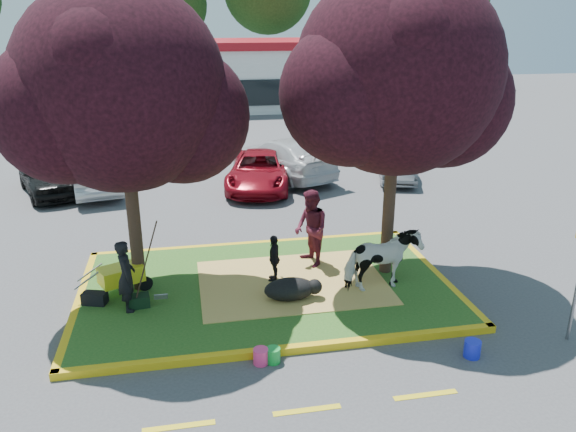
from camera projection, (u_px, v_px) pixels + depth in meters
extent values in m
plane|color=#424244|center=(267.00, 290.00, 12.77)|extent=(90.00, 90.00, 0.00)
cube|color=#25571B|center=(266.00, 287.00, 12.75)|extent=(8.00, 5.00, 0.15)
cube|color=yellow|center=(288.00, 350.00, 10.36)|extent=(8.30, 0.16, 0.15)
cube|color=yellow|center=(252.00, 245.00, 15.13)|extent=(8.30, 0.16, 0.15)
cube|color=yellow|center=(79.00, 304.00, 12.02)|extent=(0.16, 5.30, 0.15)
cube|color=yellow|center=(434.00, 273.00, 13.47)|extent=(0.16, 5.30, 0.15)
cube|color=#E0BA5C|center=(292.00, 282.00, 12.83)|extent=(4.20, 3.00, 0.01)
cylinder|color=black|center=(133.00, 213.00, 12.00)|extent=(0.28, 0.28, 3.53)
sphere|color=black|center=(121.00, 87.00, 11.11)|extent=(4.20, 4.20, 4.20)
sphere|color=black|center=(182.00, 116.00, 11.72)|extent=(2.86, 2.86, 2.86)
sphere|color=black|center=(65.00, 110.00, 10.78)|extent=(2.86, 2.86, 2.86)
cylinder|color=black|center=(390.00, 197.00, 12.80)|extent=(0.28, 0.28, 3.70)
sphere|color=black|center=(397.00, 72.00, 11.87)|extent=(4.40, 4.40, 4.40)
sphere|color=black|center=(444.00, 101.00, 12.49)|extent=(2.99, 2.99, 2.99)
sphere|color=black|center=(351.00, 94.00, 11.53)|extent=(2.99, 2.99, 2.99)
cube|color=yellow|center=(179.00, 426.00, 8.53)|extent=(1.10, 0.12, 0.01)
cube|color=yellow|center=(307.00, 410.00, 8.88)|extent=(1.10, 0.12, 0.01)
cube|color=yellow|center=(425.00, 395.00, 9.24)|extent=(1.10, 0.12, 0.01)
cube|color=silver|center=(232.00, 77.00, 38.36)|extent=(20.00, 8.00, 4.00)
cube|color=maroon|center=(231.00, 44.00, 37.64)|extent=(20.40, 8.40, 0.50)
cube|color=black|center=(239.00, 93.00, 34.81)|extent=(19.00, 0.10, 1.60)
cylinder|color=black|center=(71.00, 69.00, 44.57)|extent=(0.44, 0.44, 3.92)
cylinder|color=black|center=(173.00, 71.00, 47.52)|extent=(0.44, 0.44, 3.08)
sphere|color=#143811|center=(169.00, 4.00, 45.75)|extent=(6.16, 6.16, 6.16)
cylinder|color=black|center=(268.00, 67.00, 47.92)|extent=(0.44, 0.44, 3.64)
cylinder|color=black|center=(356.00, 66.00, 49.83)|extent=(0.44, 0.44, 3.50)
cylinder|color=black|center=(445.00, 67.00, 50.37)|extent=(0.44, 0.44, 3.22)
sphere|color=#143811|center=(451.00, 1.00, 48.52)|extent=(6.44, 6.44, 6.44)
imported|color=silver|center=(382.00, 260.00, 12.27)|extent=(1.77, 1.03, 1.40)
ellipsoid|color=black|center=(290.00, 289.00, 11.99)|extent=(1.22, 0.86, 0.48)
imported|color=black|center=(126.00, 276.00, 11.41)|extent=(0.44, 0.60, 1.52)
imported|color=#4F1626|center=(311.00, 229.00, 13.44)|extent=(0.90, 1.05, 1.88)
imported|color=black|center=(274.00, 258.00, 12.76)|extent=(0.40, 0.69, 1.11)
cylinder|color=black|center=(146.00, 284.00, 12.40)|extent=(0.32, 0.19, 0.33)
cylinder|color=slate|center=(107.00, 293.00, 12.09)|extent=(0.04, 0.04, 0.24)
cylinder|color=slate|center=(109.00, 285.00, 12.46)|extent=(0.04, 0.04, 0.24)
cube|color=yellow|center=(121.00, 274.00, 12.22)|extent=(1.05, 0.87, 0.36)
cylinder|color=slate|center=(87.00, 280.00, 11.91)|extent=(0.55, 0.28, 0.30)
cylinder|color=slate|center=(90.00, 272.00, 12.28)|extent=(0.55, 0.28, 0.30)
cube|color=black|center=(95.00, 298.00, 11.83)|extent=(0.56, 0.41, 0.25)
cube|color=black|center=(138.00, 301.00, 11.71)|extent=(0.51, 0.36, 0.25)
cylinder|color=green|center=(273.00, 355.00, 10.08)|extent=(0.32, 0.32, 0.28)
cylinder|color=#FE387B|center=(261.00, 356.00, 10.04)|extent=(0.36, 0.36, 0.29)
cylinder|color=#1B26DB|center=(472.00, 349.00, 10.24)|extent=(0.38, 0.38, 0.32)
imported|color=black|center=(48.00, 174.00, 19.60)|extent=(2.95, 4.36, 1.38)
imported|color=#A6A9AE|center=(95.00, 170.00, 19.91)|extent=(2.37, 4.66, 1.46)
imported|color=maroon|center=(260.00, 170.00, 20.24)|extent=(3.15, 5.01, 1.29)
imported|color=silver|center=(283.00, 158.00, 21.60)|extent=(4.01, 5.57, 1.50)
imported|color=#585B5F|center=(396.00, 164.00, 21.36)|extent=(2.18, 3.82, 1.19)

